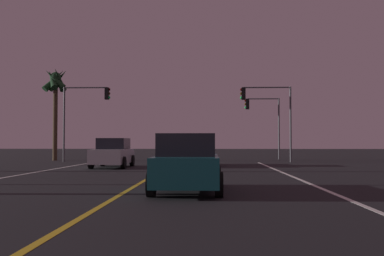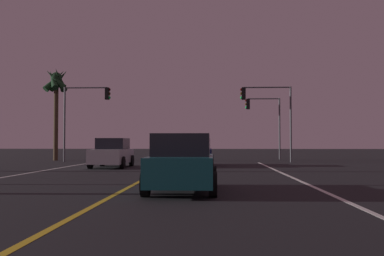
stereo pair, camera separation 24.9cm
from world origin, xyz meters
The scene contains 9 objects.
lane_edge_right centered at (6.00, 13.01, 0.00)m, with size 0.16×38.03×0.01m, color silver.
lane_center_divider centered at (0.00, 13.01, 0.00)m, with size 0.16×38.03×0.01m, color gold.
car_lead_same_lane centered at (1.82, 12.82, 0.82)m, with size 2.02×4.30×1.70m.
car_ahead_far centered at (1.74, 27.61, 0.82)m, with size 2.02×4.30×1.70m.
car_oncoming centered at (-3.15, 25.39, 0.82)m, with size 2.02×4.30×1.70m.
traffic_light_near_right centered at (6.64, 32.53, 4.15)m, with size 3.76×0.36×5.56m.
traffic_light_near_left centered at (-6.76, 32.53, 4.18)m, with size 3.55×0.36×5.61m.
traffic_light_far_right centered at (7.00, 38.03, 3.91)m, with size 3.00×0.36×5.25m.
palm_tree_left_far centered at (-9.94, 34.94, 5.99)m, with size 2.22×2.15×7.56m.
Camera 1 is at (2.48, -0.27, 1.45)m, focal length 41.60 mm.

